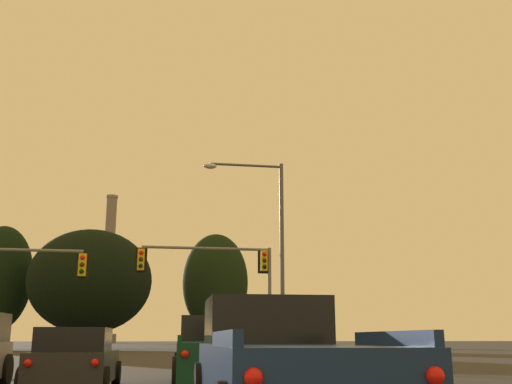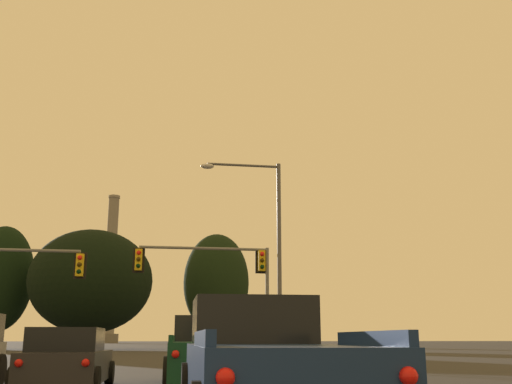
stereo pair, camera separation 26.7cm
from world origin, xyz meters
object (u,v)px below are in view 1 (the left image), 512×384
(pickup_truck_right_lane_third, at_px, (282,367))
(street_lamp, at_px, (270,238))
(traffic_light_overhead_left, at_px, (13,275))
(hatchback_center_lane_second, at_px, (75,361))
(smokestack, at_px, (107,283))
(pickup_truck_right_lane_second, at_px, (215,353))
(traffic_light_overhead_right, at_px, (224,272))

(pickup_truck_right_lane_third, relative_size, street_lamp, 0.58)
(traffic_light_overhead_left, height_order, street_lamp, street_lamp)
(traffic_light_overhead_left, bearing_deg, street_lamp, -5.95)
(pickup_truck_right_lane_third, bearing_deg, hatchback_center_lane_second, 117.74)
(street_lamp, distance_m, smokestack, 149.09)
(hatchback_center_lane_second, xyz_separation_m, pickup_truck_right_lane_third, (3.58, -7.15, 0.14))
(hatchback_center_lane_second, xyz_separation_m, street_lamp, (7.08, 12.17, 5.17))
(pickup_truck_right_lane_second, bearing_deg, traffic_light_overhead_right, 85.21)
(pickup_truck_right_lane_third, distance_m, traffic_light_overhead_right, 21.98)
(traffic_light_overhead_right, bearing_deg, pickup_truck_right_lane_second, -97.29)
(pickup_truck_right_lane_second, bearing_deg, smokestack, 98.01)
(traffic_light_overhead_left, relative_size, traffic_light_overhead_right, 0.76)
(hatchback_center_lane_second, distance_m, pickup_truck_right_lane_third, 8.00)
(traffic_light_overhead_left, distance_m, smokestack, 146.99)
(pickup_truck_right_lane_second, relative_size, smokestack, 0.13)
(pickup_truck_right_lane_second, distance_m, traffic_light_overhead_right, 14.01)
(pickup_truck_right_lane_third, bearing_deg, smokestack, 96.43)
(street_lamp, bearing_deg, pickup_truck_right_lane_second, -107.99)
(hatchback_center_lane_second, height_order, smokestack, smokestack)
(pickup_truck_right_lane_third, distance_m, street_lamp, 20.27)
(pickup_truck_right_lane_third, xyz_separation_m, traffic_light_overhead_left, (-8.19, 20.53, 3.22))
(pickup_truck_right_lane_second, relative_size, traffic_light_overhead_right, 0.81)
(pickup_truck_right_lane_second, height_order, street_lamp, street_lamp)
(traffic_light_overhead_left, distance_m, street_lamp, 11.90)
(hatchback_center_lane_second, bearing_deg, smokestack, 95.58)
(traffic_light_overhead_left, distance_m, traffic_light_overhead_right, 9.87)
(hatchback_center_lane_second, xyz_separation_m, traffic_light_overhead_right, (5.19, 14.47, 3.76))
(pickup_truck_right_lane_third, bearing_deg, street_lamp, 80.86)
(pickup_truck_right_lane_second, height_order, traffic_light_overhead_right, traffic_light_overhead_right)
(pickup_truck_right_lane_second, bearing_deg, street_lamp, 74.51)
(pickup_truck_right_lane_second, distance_m, traffic_light_overhead_left, 15.10)
(pickup_truck_right_lane_second, xyz_separation_m, pickup_truck_right_lane_third, (0.11, -8.19, 0.00))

